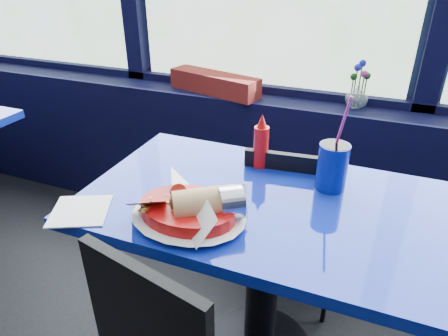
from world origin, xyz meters
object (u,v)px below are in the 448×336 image
(chair_near_back, at_px, (294,218))
(near_table, at_px, (265,244))
(food_basket, at_px, (190,209))
(soda_cup, at_px, (332,166))
(flower_vase, at_px, (357,94))
(planter_box, at_px, (214,83))
(ketchup_bottle, at_px, (261,144))

(chair_near_back, bearing_deg, near_table, 77.42)
(chair_near_back, distance_m, food_basket, 0.65)
(food_basket, bearing_deg, soda_cup, 34.98)
(flower_vase, xyz_separation_m, soda_cup, (-0.01, -0.72, -0.03))
(food_basket, bearing_deg, chair_near_back, 58.06)
(planter_box, height_order, soda_cup, soda_cup)
(planter_box, xyz_separation_m, food_basket, (0.36, -1.03, -0.06))
(near_table, xyz_separation_m, soda_cup, (0.18, 0.15, 0.27))
(chair_near_back, distance_m, planter_box, 0.86)
(food_basket, xyz_separation_m, ketchup_bottle, (0.09, 0.41, 0.05))
(planter_box, xyz_separation_m, flower_vase, (0.72, 0.04, 0.02))
(chair_near_back, height_order, soda_cup, soda_cup)
(near_table, relative_size, ketchup_bottle, 5.79)
(chair_near_back, xyz_separation_m, flower_vase, (0.15, 0.54, 0.40))
(flower_vase, height_order, food_basket, flower_vase)
(near_table, distance_m, soda_cup, 0.35)
(near_table, relative_size, flower_vase, 5.33)
(chair_near_back, xyz_separation_m, food_basket, (-0.22, -0.52, 0.32))
(chair_near_back, xyz_separation_m, ketchup_bottle, (-0.13, -0.11, 0.37))
(ketchup_bottle, bearing_deg, planter_box, 125.97)
(near_table, relative_size, food_basket, 3.49)
(soda_cup, bearing_deg, planter_box, 136.38)
(ketchup_bottle, height_order, soda_cup, soda_cup)
(planter_box, height_order, flower_vase, flower_vase)
(soda_cup, bearing_deg, food_basket, -135.60)
(food_basket, height_order, soda_cup, soda_cup)
(planter_box, bearing_deg, soda_cup, -28.77)
(ketchup_bottle, distance_m, soda_cup, 0.28)
(flower_vase, height_order, ketchup_bottle, flower_vase)
(near_table, distance_m, planter_box, 1.04)
(flower_vase, xyz_separation_m, food_basket, (-0.36, -1.07, -0.08))
(flower_vase, distance_m, soda_cup, 0.72)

